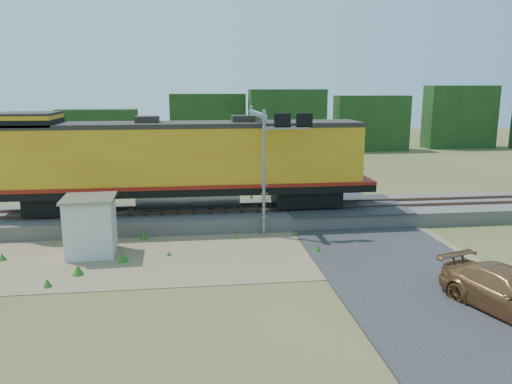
{
  "coord_description": "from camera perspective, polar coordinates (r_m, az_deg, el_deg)",
  "views": [
    {
      "loc": [
        -1.79,
        -22.13,
        7.73
      ],
      "look_at": [
        1.4,
        3.0,
        2.4
      ],
      "focal_mm": 35.0,
      "sensor_mm": 36.0,
      "label": 1
    }
  ],
  "objects": [
    {
      "name": "tree_line_north",
      "position": [
        60.33,
        -5.56,
        7.4
      ],
      "size": [
        130.0,
        3.0,
        6.5
      ],
      "color": "#183915",
      "rests_on": "ground"
    },
    {
      "name": "ballast",
      "position": [
        29.12,
        -3.49,
        -2.72
      ],
      "size": [
        70.0,
        5.0,
        0.8
      ],
      "primitive_type": "cube",
      "color": "slate",
      "rests_on": "ground"
    },
    {
      "name": "ground",
      "position": [
        23.5,
        -2.49,
        -7.33
      ],
      "size": [
        140.0,
        140.0,
        0.0
      ],
      "primitive_type": "plane",
      "color": "#475123",
      "rests_on": "ground"
    },
    {
      "name": "rails",
      "position": [
        29.0,
        -3.5,
        -1.8
      ],
      "size": [
        70.0,
        1.54,
        0.16
      ],
      "color": "brown",
      "rests_on": "ballast"
    },
    {
      "name": "locomotive",
      "position": [
        28.43,
        -8.48,
        3.51
      ],
      "size": [
        21.17,
        3.23,
        5.46
      ],
      "color": "black",
      "rests_on": "rails"
    },
    {
      "name": "weed_clumps",
      "position": [
        23.59,
        -11.09,
        -7.47
      ],
      "size": [
        15.0,
        6.2,
        0.56
      ],
      "primitive_type": null,
      "color": "#2C691E",
      "rests_on": "ground"
    },
    {
      "name": "shed",
      "position": [
        24.52,
        -18.38,
        -3.68
      ],
      "size": [
        2.45,
        2.45,
        2.78
      ],
      "rotation": [
        0.0,
        0.0,
        0.05
      ],
      "color": "silver",
      "rests_on": "ground"
    },
    {
      "name": "signal_gantry",
      "position": [
        27.89,
        0.98,
        6.28
      ],
      "size": [
        2.63,
        6.2,
        6.63
      ],
      "color": "gray",
      "rests_on": "ground"
    },
    {
      "name": "road",
      "position": [
        25.66,
        13.22,
        -5.77
      ],
      "size": [
        7.0,
        66.0,
        0.86
      ],
      "color": "#38383A",
      "rests_on": "ground"
    },
    {
      "name": "car",
      "position": [
        19.67,
        27.12,
        -10.24
      ],
      "size": [
        3.69,
        5.65,
        1.52
      ],
      "primitive_type": "imported",
      "rotation": [
        0.0,
        0.0,
        0.32
      ],
      "color": "#986238",
      "rests_on": "ground"
    },
    {
      "name": "dirt_shoulder",
      "position": [
        23.9,
        -7.41,
        -7.05
      ],
      "size": [
        26.0,
        8.0,
        0.03
      ],
      "primitive_type": "cube",
      "color": "#8C7754",
      "rests_on": "ground"
    }
  ]
}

